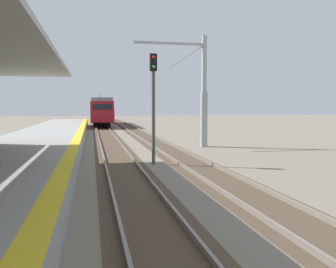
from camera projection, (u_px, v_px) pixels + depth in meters
The scene contains 6 objects.
station_platform at pixel (15, 163), 14.97m from camera, with size 5.00×80.00×0.91m.
track_pair_nearest_platform at pixel (117, 157), 19.80m from camera, with size 2.34×120.00×0.16m.
track_pair_middle at pixel (178, 155), 20.49m from camera, with size 2.34×120.00×0.16m.
approaching_train at pixel (101, 110), 53.70m from camera, with size 2.93×19.60×4.76m.
rail_signal_post at pixel (153, 97), 17.25m from camera, with size 0.32×0.34×5.20m.
catenary_pylon_far_side at pixel (200, 94), 24.87m from camera, with size 5.00×0.40×7.50m.
Camera 1 is at (0.59, 0.20, 2.75)m, focal length 39.35 mm.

